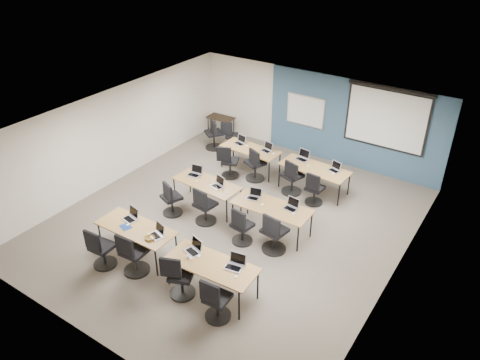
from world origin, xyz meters
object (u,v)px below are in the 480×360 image
Objects in this scene: laptop_10 at (303,157)px; laptop_4 at (195,173)px; laptop_2 at (194,248)px; laptop_6 at (254,196)px; spare_chair_b at (214,137)px; laptop_8 at (240,142)px; laptop_1 at (157,233)px; training_table_front_right at (211,265)px; laptop_0 at (131,216)px; training_table_mid_right at (272,208)px; task_chair_11 at (314,191)px; task_chair_0 at (101,251)px; laptop_3 at (235,264)px; training_table_mid_left at (207,184)px; laptop_11 at (335,168)px; whiteboard at (305,111)px; task_chair_8 at (229,164)px; projector_screen at (387,115)px; laptop_9 at (267,149)px; task_chair_3 at (216,303)px; laptop_5 at (218,184)px; laptop_7 at (291,206)px; task_chair_7 at (274,236)px; task_chair_1 at (133,257)px; task_chair_4 at (171,201)px; task_chair_5 at (204,208)px; task_chair_6 at (241,229)px; task_chair_2 at (179,279)px; training_table_back_right at (314,169)px; task_chair_9 at (255,167)px; utility_table at (221,120)px; spare_chair_a at (230,138)px; training_table_back_left at (250,150)px.

laptop_4 is at bearing -121.07° from laptop_10.
laptop_4 is at bearing 144.75° from laptop_2.
spare_chair_b is at bearing 126.40° from laptop_6.
laptop_1 is at bearing -66.76° from laptop_8.
training_table_front_right is 5.50× the size of laptop_0.
task_chair_11 reaches higher than training_table_mid_right.
task_chair_0 reaches higher than laptop_3.
laptop_11 is (2.48, 2.44, 0.10)m from training_table_mid_left.
whiteboard reaches higher than training_table_mid_left.
laptop_3 is 1.15× the size of laptop_6.
projector_screen is at bearing 12.45° from task_chair_8.
spare_chair_b is (-3.36, 0.32, -0.36)m from laptop_10.
task_chair_3 is at bearing -54.56° from laptop_9.
whiteboard is at bearing 153.91° from laptop_11.
laptop_5 is 1.08× the size of laptop_11.
laptop_7 is (2.90, -0.00, -0.00)m from laptop_4.
task_chair_7 is 1.09× the size of task_chair_11.
task_chair_7 is at bearing -57.21° from training_table_mid_right.
laptop_11 reaches higher than training_table_mid_left.
task_chair_1 is 2.29m from task_chair_4.
task_chair_1 reaches higher than laptop_6.
training_table_front_right is at bearing -90.06° from training_table_mid_right.
task_chair_4 is 3.93m from laptop_10.
task_chair_4 is 3.03× the size of laptop_7.
spare_chair_b is (-2.29, 3.51, 0.02)m from task_chair_5.
spare_chair_b is at bearing 141.86° from task_chair_6.
task_chair_2 reaches higher than laptop_7.
projector_screen is 2.42× the size of task_chair_4.
task_chair_11 is at bearing 101.36° from task_chair_7.
laptop_7 is at bearing -60.38° from laptop_10.
laptop_11 is at bearing 62.06° from task_chair_5.
laptop_10 is at bearing 77.76° from task_chair_5.
laptop_9 is at bearing 139.24° from laptop_7.
laptop_6 is at bearing -10.55° from laptop_4.
task_chair_9 is (-1.67, -0.39, -0.26)m from training_table_back_right.
laptop_11 is (3.06, 0.02, -0.00)m from laptop_8.
task_chair_1 is (-1.69, -2.94, -0.25)m from training_table_mid_right.
laptop_11 is at bearing 29.79° from laptop_4.
task_chair_2 is 7.65m from utility_table.
whiteboard is 1.26× the size of task_chair_5.
projector_screen is 4.97m from spare_chair_a.
task_chair_9 is at bearing 109.56° from task_chair_3.
laptop_5 is 0.32× the size of task_chair_9.
laptop_2 is (1.60, -4.66, 0.11)m from training_table_back_left.
laptop_0 is 0.97× the size of laptop_3.
training_table_back_right is 1.90× the size of task_chair_2.
task_chair_5 is at bearing 67.98° from task_chair_0.
training_table_mid_left and training_table_back_right have the same top height.
training_table_mid_left is 5.15× the size of laptop_10.
task_chair_6 is (2.06, 1.44, -0.39)m from laptop_0.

